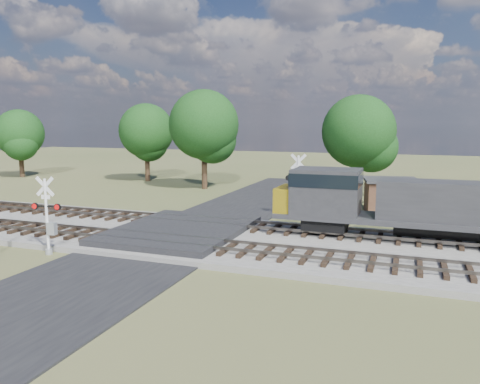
% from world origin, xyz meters
% --- Properties ---
extents(ground, '(160.00, 160.00, 0.00)m').
position_xyz_m(ground, '(0.00, 0.00, 0.00)').
color(ground, '#46512B').
rests_on(ground, ground).
extents(ballast_bed, '(140.00, 10.00, 0.30)m').
position_xyz_m(ballast_bed, '(10.00, 0.50, 0.15)').
color(ballast_bed, gray).
rests_on(ballast_bed, ground).
extents(road, '(7.00, 60.00, 0.08)m').
position_xyz_m(road, '(0.00, 0.00, 0.04)').
color(road, black).
rests_on(road, ground).
extents(crossing_panel, '(7.00, 9.00, 0.62)m').
position_xyz_m(crossing_panel, '(0.00, 0.50, 0.32)').
color(crossing_panel, '#262628').
rests_on(crossing_panel, ground).
extents(track_near, '(140.00, 2.60, 0.33)m').
position_xyz_m(track_near, '(3.12, -2.00, 0.41)').
color(track_near, black).
rests_on(track_near, ballast_bed).
extents(track_far, '(140.00, 2.60, 0.33)m').
position_xyz_m(track_far, '(3.12, 3.00, 0.41)').
color(track_far, black).
rests_on(track_far, ballast_bed).
extents(crossing_signal_near, '(1.60, 0.38, 3.99)m').
position_xyz_m(crossing_signal_near, '(-4.52, -4.94, 1.66)').
color(crossing_signal_near, silver).
rests_on(crossing_signal_near, ground).
extents(crossing_signal_far, '(1.81, 0.39, 4.50)m').
position_xyz_m(crossing_signal_far, '(4.99, 8.50, 1.87)').
color(crossing_signal_far, silver).
rests_on(crossing_signal_far, ground).
extents(equipment_shed, '(4.43, 4.43, 2.59)m').
position_xyz_m(equipment_shed, '(11.13, 12.11, 1.31)').
color(equipment_shed, '#442B1D').
rests_on(equipment_shed, ground).
extents(treeline, '(81.78, 11.79, 11.06)m').
position_xyz_m(treeline, '(12.59, 20.36, 6.42)').
color(treeline, black).
rests_on(treeline, ground).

